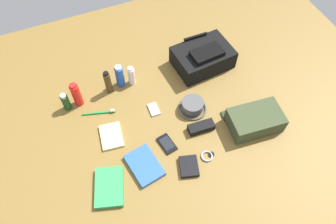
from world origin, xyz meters
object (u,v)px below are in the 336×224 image
cologne_bottle (108,82)px  wallet (189,166)px  shampoo_bottle (66,102)px  media_player (154,109)px  cell_phone (167,144)px  toothbrush (101,113)px  notepad (111,136)px  toiletry_pouch (255,120)px  travel_guidebook (144,165)px  wristwatch (208,156)px  backpack (203,57)px  paperback_novel (109,187)px  sunglasses_case (201,127)px  deodorant_spray (120,76)px  bucket_hat (192,106)px  toothpaste_tube (131,76)px  sunscreen_spray (76,94)px

cologne_bottle → wallet: cologne_bottle is taller
shampoo_bottle → media_player: bearing=-24.6°
cell_phone → toothbrush: (-0.26, 0.32, 0.00)m
cologne_bottle → cell_phone: (0.17, -0.45, -0.07)m
media_player → notepad: notepad is taller
toiletry_pouch → travel_guidebook: 0.63m
wallet → wristwatch: bearing=25.2°
backpack → cell_phone: backpack is taller
paperback_novel → sunglasses_case: sunglasses_case is taller
paperback_novel → sunglasses_case: size_ratio=1.62×
deodorant_spray → wristwatch: size_ratio=2.13×
toiletry_pouch → cologne_bottle: bearing=141.2°
media_player → paperback_novel: bearing=-136.9°
bucket_hat → sunglasses_case: size_ratio=1.16×
backpack → media_player: bearing=-153.2°
toothbrush → deodorant_spray: bearing=42.2°
notepad → sunglasses_case: sunglasses_case is taller
shampoo_bottle → media_player: 0.48m
wristwatch → cell_phone: bearing=138.9°
toiletry_pouch → cell_phone: bearing=171.9°
notepad → sunglasses_case: 0.48m
toothpaste_tube → paperback_novel: 0.65m
media_player → toiletry_pouch: bearing=-32.7°
media_player → travel_guidebook: bearing=-119.3°
deodorant_spray → media_player: size_ratio=1.77×
backpack → deodorant_spray: deodorant_spray is taller
bucket_hat → paperback_novel: bucket_hat is taller
backpack → sunglasses_case: size_ratio=2.52×
sunscreen_spray → deodorant_spray: 0.26m
deodorant_spray → toiletry_pouch: bearing=-43.5°
cologne_bottle → wristwatch: size_ratio=2.26×
travel_guidebook → sunglasses_case: bearing=13.4°
toiletry_pouch → toothpaste_tube: 0.73m
wristwatch → notepad: notepad is taller
notepad → deodorant_spray: bearing=70.8°
bucket_hat → shampoo_bottle: 0.69m
paperback_novel → cologne_bottle: bearing=72.8°
toiletry_pouch → deodorant_spray: size_ratio=1.93×
sunscreen_spray → toiletry_pouch: bearing=-31.2°
backpack → wallet: bearing=-121.5°
notepad → bucket_hat: bearing=6.8°
toiletry_pouch → deodorant_spray: deodorant_spray is taller
cell_phone → toiletry_pouch: bearing=-8.1°
wristwatch → deodorant_spray: bearing=112.8°
shampoo_bottle → cell_phone: shampoo_bottle is taller
travel_guidebook → sunglasses_case: sunglasses_case is taller
toiletry_pouch → cell_phone: toiletry_pouch is taller
shampoo_bottle → sunscreen_spray: size_ratio=0.72×
bucket_hat → paperback_novel: (-0.56, -0.26, -0.01)m
paperback_novel → toothbrush: size_ratio=1.28×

